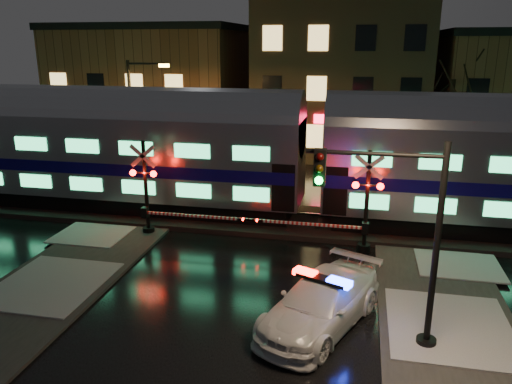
# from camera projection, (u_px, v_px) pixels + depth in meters

# --- Properties ---
(ground) EXTENTS (120.00, 120.00, 0.00)m
(ground) POSITION_uv_depth(u_px,v_px,m) (254.00, 267.00, 18.70)
(ground) COLOR black
(ground) RESTS_ON ground
(ballast) EXTENTS (90.00, 4.20, 0.24)m
(ballast) POSITION_uv_depth(u_px,v_px,m) (276.00, 220.00, 23.36)
(ballast) COLOR black
(ballast) RESTS_ON ground
(building_left) EXTENTS (14.00, 10.00, 9.00)m
(building_left) POSITION_uv_depth(u_px,v_px,m) (155.00, 89.00, 40.62)
(building_left) COLOR brown
(building_left) RESTS_ON ground
(building_mid) EXTENTS (12.00, 11.00, 11.50)m
(building_mid) POSITION_uv_depth(u_px,v_px,m) (342.00, 75.00, 37.75)
(building_mid) COLOR brown
(building_mid) RESTS_ON ground
(train) EXTENTS (51.00, 3.12, 5.92)m
(train) POSITION_uv_depth(u_px,v_px,m) (313.00, 153.00, 22.09)
(train) COLOR black
(train) RESTS_ON ballast
(police_car) EXTENTS (3.93, 5.52, 1.65)m
(police_car) POSITION_uv_depth(u_px,v_px,m) (321.00, 303.00, 14.65)
(police_car) COLOR white
(police_car) RESTS_ON ground
(crossing_signal_right) EXTENTS (5.87, 0.66, 4.16)m
(crossing_signal_right) POSITION_uv_depth(u_px,v_px,m) (357.00, 211.00, 19.64)
(crossing_signal_right) COLOR black
(crossing_signal_right) RESTS_ON ground
(crossing_signal_left) EXTENTS (5.87, 0.66, 4.16)m
(crossing_signal_left) POSITION_uv_depth(u_px,v_px,m) (153.00, 198.00, 21.35)
(crossing_signal_left) COLOR black
(crossing_signal_left) RESTS_ON ground
(traffic_light) EXTENTS (3.73, 0.69, 5.77)m
(traffic_light) POSITION_uv_depth(u_px,v_px,m) (401.00, 242.00, 13.05)
(traffic_light) COLOR black
(traffic_light) RESTS_ON ground
(streetlight) EXTENTS (2.41, 0.25, 7.21)m
(streetlight) POSITION_uv_depth(u_px,v_px,m) (136.00, 117.00, 27.67)
(streetlight) COLOR black
(streetlight) RESTS_ON ground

